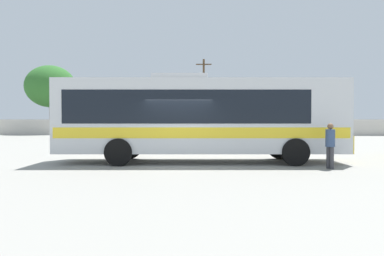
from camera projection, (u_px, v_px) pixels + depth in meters
ground_plane at (193, 146)px, 23.99m from camera, size 300.00×300.00×0.00m
perimeter_wall at (201, 127)px, 40.16m from camera, size 80.00×0.30×1.78m
coach_bus_silver_yellow at (198, 116)px, 14.75m from camera, size 11.54×3.20×3.56m
attendant_by_bus_door at (330, 143)px, 12.75m from camera, size 0.44×0.44×1.61m
parked_car_leftmost_red at (117, 129)px, 36.06m from camera, size 4.46×2.30×1.48m
parked_car_second_maroon at (185, 129)px, 35.33m from camera, size 4.58×2.27×1.47m
utility_pole_near at (204, 95)px, 41.94m from camera, size 1.80×0.24×8.76m
roadside_tree_left at (51, 87)px, 44.00m from camera, size 5.99×5.99×8.34m
roadside_tree_midleft at (107, 101)px, 45.62m from camera, size 4.54×4.54×5.99m
roadside_tree_midright at (205, 99)px, 46.90m from camera, size 4.61×4.61×6.46m
roadside_tree_right at (295, 97)px, 44.54m from camera, size 3.41×3.41×6.02m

